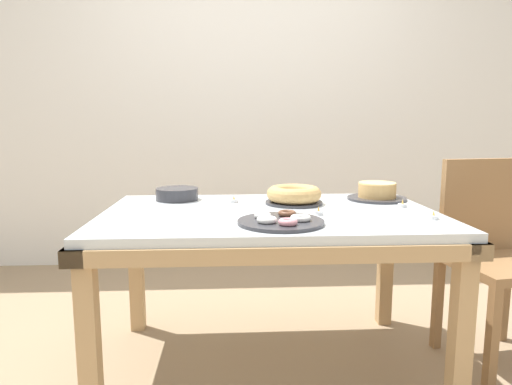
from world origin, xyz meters
TOP-DOWN VIEW (x-y plane):
  - ground_plane at (0.00, 0.00)m, footprint 12.00×12.00m
  - wall_back at (0.00, 1.64)m, footprint 8.00×0.10m
  - dining_table at (0.00, 0.00)m, footprint 1.48×0.96m
  - chair at (1.05, 0.04)m, footprint 0.48×0.48m
  - cake_chocolate_round at (0.56, 0.26)m, footprint 0.29×0.29m
  - cake_golden_bundt at (0.13, 0.16)m, footprint 0.27×0.27m
  - pastry_platter at (0.02, -0.27)m, footprint 0.33×0.33m
  - plate_stack at (-0.44, 0.31)m, footprint 0.21×0.21m
  - tealight_near_cakes at (0.64, -0.22)m, footprint 0.04×0.04m
  - tealight_near_front at (0.20, -0.10)m, footprint 0.04×0.04m
  - tealight_right_edge at (0.61, 0.05)m, footprint 0.04×0.04m
  - tealight_centre at (-0.16, 0.21)m, footprint 0.04×0.04m

SIDE VIEW (x-z plane):
  - ground_plane at x=0.00m, z-range 0.00..0.00m
  - chair at x=1.05m, z-range 0.05..0.99m
  - dining_table at x=0.00m, z-range 0.27..1.00m
  - tealight_near_cakes at x=0.64m, z-range 0.72..0.76m
  - tealight_near_front at x=0.20m, z-range 0.72..0.76m
  - tealight_right_edge at x=0.61m, z-range 0.72..0.76m
  - tealight_centre at x=-0.16m, z-range 0.72..0.76m
  - pastry_platter at x=0.02m, z-range 0.72..0.76m
  - plate_stack at x=-0.44m, z-range 0.73..0.79m
  - cake_chocolate_round at x=0.56m, z-range 0.72..0.81m
  - cake_golden_bundt at x=0.13m, z-range 0.73..0.81m
  - wall_back at x=0.00m, z-range 0.00..2.60m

